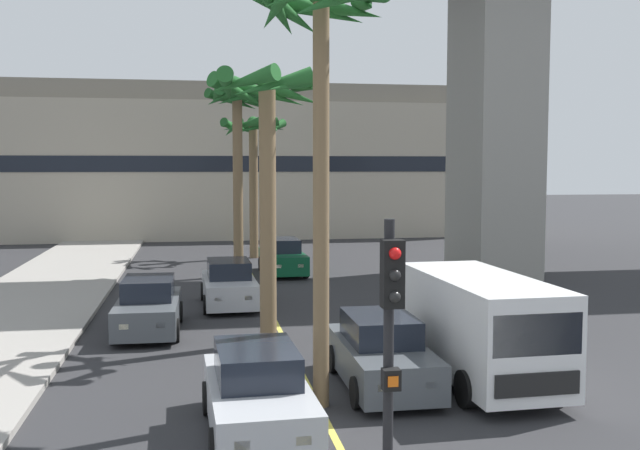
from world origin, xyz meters
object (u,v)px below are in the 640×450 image
palm_tree_near_median (253,144)px  palm_tree_far_median (238,127)px  palm_tree_mid_median (268,125)px  palm_tree_farthest_median (320,45)px  car_queue_front (148,307)px  delivery_van (480,325)px  car_queue_fifth (283,258)px  car_queue_second (229,285)px  car_queue_fourth (381,354)px  traffic_light_median_near (390,351)px  car_queue_third (257,395)px

palm_tree_near_median → palm_tree_far_median: (-1.12, -6.18, 0.53)m
palm_tree_mid_median → palm_tree_farthest_median: bearing=-84.6°
car_queue_front → palm_tree_far_median: size_ratio=0.51×
car_queue_front → palm_tree_mid_median: bearing=-29.8°
palm_tree_mid_median → delivery_van: bearing=-45.6°
car_queue_fifth → palm_tree_farthest_median: bearing=-94.3°
car_queue_second → palm_tree_far_median: 8.84m
car_queue_fourth → palm_tree_far_median: (-2.11, 16.45, 5.71)m
delivery_van → traffic_light_median_near: traffic_light_median_near is taller
car_queue_second → palm_tree_far_median: bearing=83.8°
car_queue_third → car_queue_fourth: (2.88, 2.36, 0.00)m
car_queue_fifth → car_queue_front: bearing=-115.9°
car_queue_second → delivery_van: delivery_van is taller
palm_tree_far_median → palm_tree_mid_median: bearing=-89.6°
delivery_van → palm_tree_far_median: 17.82m
car_queue_third → palm_tree_farthest_median: (1.37, 1.33, 6.38)m
car_queue_front → palm_tree_near_median: size_ratio=0.57×
car_queue_third → car_queue_fourth: 3.72m
car_queue_second → car_queue_fourth: size_ratio=1.01×
palm_tree_mid_median → car_queue_third: bearing=-97.4°
palm_tree_farthest_median → car_queue_front: bearing=117.8°
car_queue_second → car_queue_third: same height
car_queue_fifth → palm_tree_mid_median: (-1.84, -12.45, 5.13)m
car_queue_fourth → palm_tree_mid_median: bearing=115.2°
car_queue_fourth → palm_tree_far_median: bearing=97.3°
car_queue_fourth → traffic_light_median_near: size_ratio=0.98×
palm_tree_near_median → palm_tree_farthest_median: 23.70m
car_queue_fourth → palm_tree_farthest_median: palm_tree_farthest_median is taller
palm_tree_near_median → delivery_van: bearing=-81.9°
car_queue_front → car_queue_fifth: (5.13, 10.57, 0.00)m
car_queue_fifth → car_queue_fourth: bearing=-89.4°
car_queue_fourth → delivery_van: size_ratio=0.77×
car_queue_third → palm_tree_farthest_median: bearing=44.1°
car_queue_second → car_queue_third: bearing=-90.2°
car_queue_fourth → palm_tree_farthest_median: (-1.51, -1.03, 6.38)m
delivery_van → palm_tree_farthest_median: size_ratio=0.63×
car_queue_front → palm_tree_far_median: (3.20, 10.29, 5.71)m
car_queue_front → car_queue_fifth: same height
palm_tree_near_median → palm_tree_mid_median: 18.38m
delivery_van → palm_tree_far_median: (-4.34, 16.50, 5.14)m
car_queue_second → car_queue_fifth: size_ratio=1.00×
car_queue_second → palm_tree_farthest_median: size_ratio=0.49×
car_queue_front → palm_tree_far_median: 12.19m
car_queue_fifth → palm_tree_far_median: size_ratio=0.51×
traffic_light_median_near → palm_tree_mid_median: bearing=91.2°
car_queue_second → palm_tree_far_median: palm_tree_far_median is taller
car_queue_front → traffic_light_median_near: 14.00m
car_queue_front → palm_tree_farthest_median: palm_tree_farthest_median is taller
delivery_van → palm_tree_near_median: 23.37m
car_queue_front → car_queue_fourth: bearing=-49.3°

